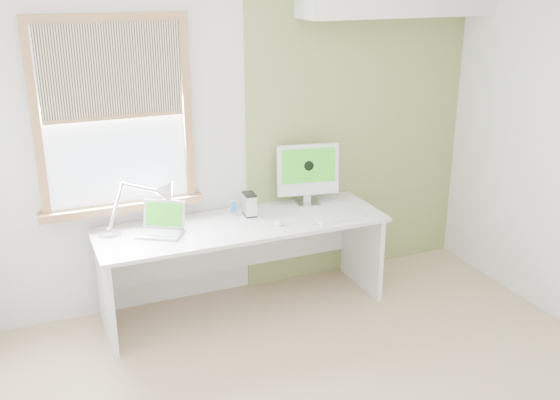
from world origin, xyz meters
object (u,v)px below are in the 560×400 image
laptop (162,225)px  external_drive (249,204)px  desk (240,244)px  imac (308,171)px  desk_lamp (156,200)px

laptop → external_drive: laptop is taller
desk → imac: bearing=12.7°
external_drive → laptop: bearing=-173.3°
desk_lamp → laptop: bearing=-91.8°
imac → desk_lamp: bearing=179.3°
imac → laptop: bearing=-172.8°
desk → imac: size_ratio=4.31×
desk_lamp → laptop: 0.22m
laptop → imac: bearing=7.2°
external_drive → desk: bearing=-146.3°
desk → laptop: (-0.60, -0.01, 0.25)m
desk_lamp → external_drive: desk_lamp is taller
desk → external_drive: size_ratio=12.33×
external_drive → imac: (0.53, 0.07, 0.19)m
laptop → external_drive: (0.71, 0.08, 0.03)m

